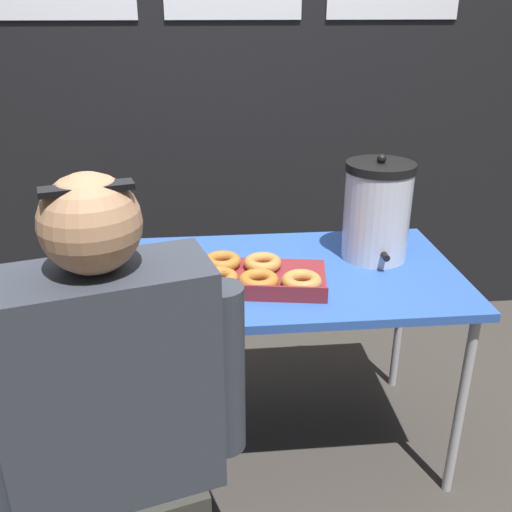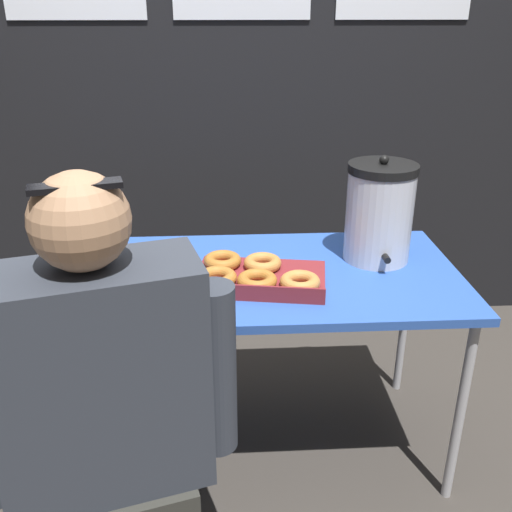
{
  "view_description": "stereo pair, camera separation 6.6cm",
  "coord_description": "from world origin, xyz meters",
  "px_view_note": "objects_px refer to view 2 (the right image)",
  "views": [
    {
      "loc": [
        -0.16,
        -1.69,
        1.52
      ],
      "look_at": [
        0.0,
        0.0,
        0.77
      ],
      "focal_mm": 40.0,
      "sensor_mm": 36.0,
      "label": 1
    },
    {
      "loc": [
        -0.09,
        -1.7,
        1.52
      ],
      "look_at": [
        0.0,
        0.0,
        0.77
      ],
      "focal_mm": 40.0,
      "sensor_mm": 36.0,
      "label": 2
    }
  ],
  "objects_px": {
    "donut_box": "(255,275)",
    "cell_phone": "(93,279)",
    "coffee_urn": "(379,212)",
    "person_seated": "(109,436)"
  },
  "relations": [
    {
      "from": "donut_box",
      "to": "person_seated",
      "type": "distance_m",
      "value": 0.68
    },
    {
      "from": "coffee_urn",
      "to": "person_seated",
      "type": "relative_size",
      "value": 0.3
    },
    {
      "from": "cell_phone",
      "to": "person_seated",
      "type": "bearing_deg",
      "value": -103.93
    },
    {
      "from": "donut_box",
      "to": "person_seated",
      "type": "height_order",
      "value": "person_seated"
    },
    {
      "from": "donut_box",
      "to": "cell_phone",
      "type": "height_order",
      "value": "donut_box"
    },
    {
      "from": "person_seated",
      "to": "coffee_urn",
      "type": "bearing_deg",
      "value": -154.5
    },
    {
      "from": "donut_box",
      "to": "coffee_urn",
      "type": "relative_size",
      "value": 1.24
    },
    {
      "from": "coffee_urn",
      "to": "donut_box",
      "type": "bearing_deg",
      "value": -159.25
    },
    {
      "from": "coffee_urn",
      "to": "cell_phone",
      "type": "distance_m",
      "value": 0.97
    },
    {
      "from": "coffee_urn",
      "to": "person_seated",
      "type": "distance_m",
      "value": 1.11
    }
  ]
}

